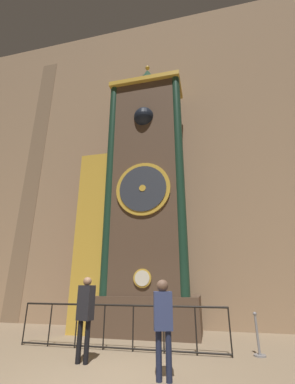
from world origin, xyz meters
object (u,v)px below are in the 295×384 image
object	(u,v)px
visitor_far	(163,317)
clock_tower	(139,197)
visitor_near	(85,310)
stanchion_post	(258,342)

from	to	relation	value
visitor_far	clock_tower	bearing A→B (deg)	96.40
visitor_near	stanchion_post	xyz separation A→B (m)	(3.78, 1.49, -0.75)
visitor_near	visitor_far	distance (m)	1.98
visitor_near	stanchion_post	bearing A→B (deg)	36.16
clock_tower	visitor_far	xyz separation A→B (m)	(1.56, -3.90, -3.70)
clock_tower	stanchion_post	xyz separation A→B (m)	(3.46, -1.79, -4.42)
visitor_far	visitor_near	bearing A→B (deg)	146.10
clock_tower	stanchion_post	bearing A→B (deg)	-27.29
visitor_near	visitor_far	world-z (taller)	visitor_near
clock_tower	visitor_near	world-z (taller)	clock_tower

